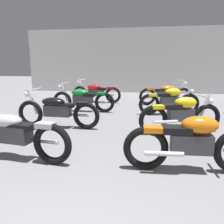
{
  "coord_description": "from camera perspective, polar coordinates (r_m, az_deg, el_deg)",
  "views": [
    {
      "loc": [
        0.77,
        -0.18,
        1.54
      ],
      "look_at": [
        0.0,
        4.46,
        0.55
      ],
      "focal_mm": 35.47,
      "sensor_mm": 36.0,
      "label": 1
    }
  ],
  "objects": [
    {
      "name": "back_wall",
      "position": [
        13.02,
        6.18,
        12.97
      ],
      "size": [
        12.89,
        0.24,
        3.6
      ],
      "primitive_type": "cube",
      "color": "#BCBAB7",
      "rests_on": "ground"
    },
    {
      "name": "motorcycle_right_row_3",
      "position": [
        7.27,
        14.67,
        2.95
      ],
      "size": [
        1.94,
        0.67,
        0.88
      ],
      "color": "black",
      "rests_on": "ground"
    },
    {
      "name": "motorcycle_left_row_3",
      "position": [
        7.56,
        -7.59,
        3.51
      ],
      "size": [
        2.17,
        0.68,
        0.97
      ],
      "color": "black",
      "rests_on": "ground"
    },
    {
      "name": "motorcycle_right_row_2",
      "position": [
        5.3,
        17.39,
        -0.44
      ],
      "size": [
        1.91,
        0.75,
        0.88
      ],
      "color": "black",
      "rests_on": "ground"
    },
    {
      "name": "motorcycle_left_row_1",
      "position": [
        4.03,
        -24.5,
        -4.86
      ],
      "size": [
        2.17,
        0.68,
        0.97
      ],
      "color": "black",
      "rests_on": "ground"
    },
    {
      "name": "motorcycle_right_row_4",
      "position": [
        9.13,
        13.72,
        4.7
      ],
      "size": [
        2.1,
        0.9,
        0.97
      ],
      "color": "black",
      "rests_on": "ground"
    },
    {
      "name": "motorcycle_left_row_4",
      "position": [
        9.47,
        -4.17,
        5.26
      ],
      "size": [
        2.17,
        0.68,
        0.97
      ],
      "color": "black",
      "rests_on": "ground"
    },
    {
      "name": "motorcycle_left_row_2",
      "position": [
        5.7,
        -14.0,
        0.52
      ],
      "size": [
        2.17,
        0.68,
        0.97
      ],
      "color": "black",
      "rests_on": "ground"
    },
    {
      "name": "motorcycle_right_row_1",
      "position": [
        3.42,
        19.94,
        -7.27
      ],
      "size": [
        1.97,
        0.48,
        0.88
      ],
      "color": "black",
      "rests_on": "ground"
    }
  ]
}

